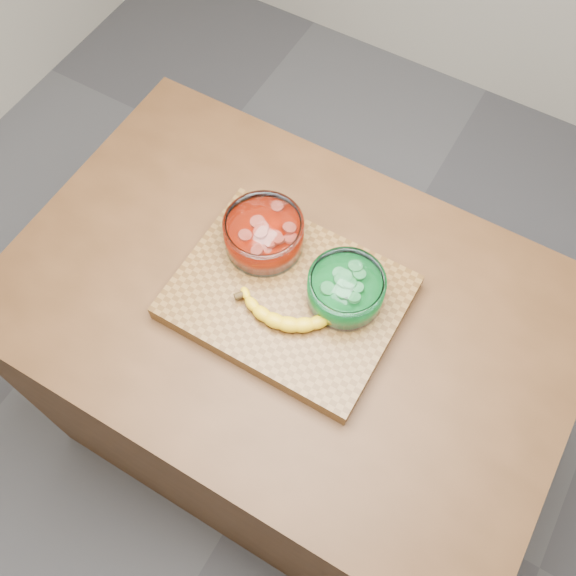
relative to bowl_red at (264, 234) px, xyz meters
The scene contains 6 objects.
ground 0.99m from the bowl_red, 36.68° to the right, with size 3.50×3.50×0.00m, color #56565B.
counter 0.54m from the bowl_red, 36.68° to the right, with size 1.20×0.80×0.90m, color #4D2E17.
cutting_board 0.14m from the bowl_red, 36.68° to the right, with size 0.45×0.35×0.04m, color brown.
bowl_red is the anchor object (origin of this frame).
bowl_green 0.21m from the bowl_red, ahead, with size 0.15×0.15×0.07m.
banana 0.16m from the bowl_red, 40.04° to the right, with size 0.24×0.15×0.03m, color gold, non-canonical shape.
Camera 1 is at (0.31, -0.52, 2.09)m, focal length 40.00 mm.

